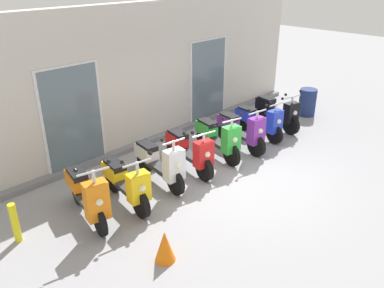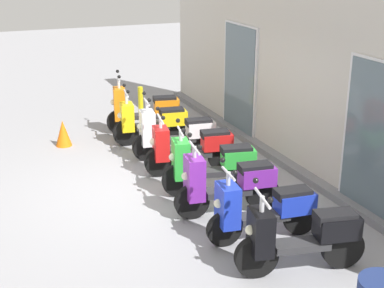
{
  "view_description": "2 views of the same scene",
  "coord_description": "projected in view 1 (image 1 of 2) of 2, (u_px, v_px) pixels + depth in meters",
  "views": [
    {
      "loc": [
        -5.76,
        -4.49,
        4.13
      ],
      "look_at": [
        -0.42,
        0.82,
        0.64
      ],
      "focal_mm": 36.66,
      "sensor_mm": 36.0,
      "label": 1
    },
    {
      "loc": [
        7.79,
        -2.48,
        3.69
      ],
      "look_at": [
        0.49,
        0.55,
        0.89
      ],
      "focal_mm": 51.4,
      "sensor_mm": 36.0,
      "label": 2
    }
  ],
  "objects": [
    {
      "name": "scooter_green",
      "position": [
        218.0,
        137.0,
        8.95
      ],
      "size": [
        0.67,
        1.58,
        1.21
      ],
      "color": "black",
      "rests_on": "ground_plane"
    },
    {
      "name": "storefront_facade",
      "position": [
        145.0,
        77.0,
        9.45
      ],
      "size": [
        11.01,
        0.5,
        3.36
      ],
      "color": "beige",
      "rests_on": "ground_plane"
    },
    {
      "name": "traffic_cone",
      "position": [
        165.0,
        246.0,
        5.89
      ],
      "size": [
        0.32,
        0.32,
        0.52
      ],
      "primitive_type": "cone",
      "color": "orange",
      "rests_on": "ground_plane"
    },
    {
      "name": "curb_bollard",
      "position": [
        15.0,
        223.0,
        6.26
      ],
      "size": [
        0.12,
        0.12,
        0.7
      ],
      "primitive_type": "cylinder",
      "color": "yellow",
      "rests_on": "ground_plane"
    },
    {
      "name": "scooter_orange",
      "position": [
        87.0,
        194.0,
        6.73
      ],
      "size": [
        0.7,
        1.61,
        1.31
      ],
      "color": "black",
      "rests_on": "ground_plane"
    },
    {
      "name": "scooter_purple",
      "position": [
        241.0,
        130.0,
        9.39
      ],
      "size": [
        0.62,
        1.61,
        1.22
      ],
      "color": "black",
      "rests_on": "ground_plane"
    },
    {
      "name": "scooter_black",
      "position": [
        277.0,
        111.0,
        10.61
      ],
      "size": [
        0.69,
        1.61,
        1.16
      ],
      "color": "black",
      "rests_on": "ground_plane"
    },
    {
      "name": "scooter_red",
      "position": [
        189.0,
        150.0,
        8.41
      ],
      "size": [
        0.67,
        1.63,
        1.16
      ],
      "color": "black",
      "rests_on": "ground_plane"
    },
    {
      "name": "scooter_blue",
      "position": [
        259.0,
        120.0,
        10.04
      ],
      "size": [
        0.53,
        1.58,
        1.16
      ],
      "color": "black",
      "rests_on": "ground_plane"
    },
    {
      "name": "trash_bin",
      "position": [
        307.0,
        102.0,
        11.55
      ],
      "size": [
        0.49,
        0.49,
        0.8
      ],
      "primitive_type": "cylinder",
      "color": "navy",
      "rests_on": "ground_plane"
    },
    {
      "name": "scooter_yellow",
      "position": [
        126.0,
        182.0,
        7.22
      ],
      "size": [
        0.63,
        1.59,
        1.19
      ],
      "color": "black",
      "rests_on": "ground_plane"
    },
    {
      "name": "ground_plane",
      "position": [
        233.0,
        177.0,
        8.31
      ],
      "size": [
        40.0,
        40.0,
        0.0
      ],
      "primitive_type": "plane",
      "color": "#939399"
    },
    {
      "name": "scooter_white",
      "position": [
        160.0,
        162.0,
        7.89
      ],
      "size": [
        0.6,
        1.65,
        1.25
      ],
      "color": "black",
      "rests_on": "ground_plane"
    }
  ]
}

